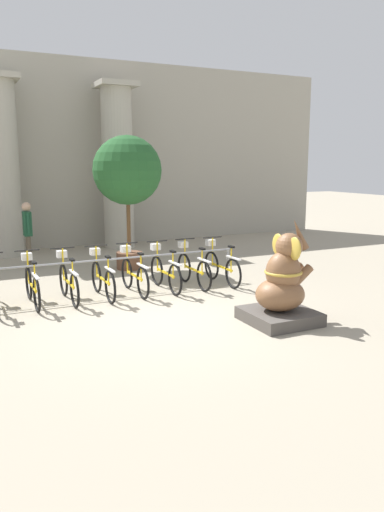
{
  "coord_description": "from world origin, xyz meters",
  "views": [
    {
      "loc": [
        -3.15,
        -7.88,
        2.71
      ],
      "look_at": [
        0.84,
        0.35,
        1.0
      ],
      "focal_mm": 35.0,
      "sensor_mm": 36.0,
      "label": 1
    }
  ],
  "objects_px": {
    "bicycle_6": "(193,268)",
    "bicycle_7": "(221,266)",
    "bicycle_2": "(68,281)",
    "elephant_statue": "(282,288)",
    "bicycle_5": "(165,272)",
    "person_pedestrian": "(27,228)",
    "potted_tree": "(127,174)",
    "bicycle_1": "(32,285)",
    "bicycle_4": "(134,274)",
    "bicycle_3": "(102,278)"
  },
  "relations": [
    {
      "from": "bicycle_6",
      "to": "bicycle_7",
      "type": "distance_m",
      "value": 0.69
    },
    {
      "from": "bicycle_2",
      "to": "elephant_statue",
      "type": "height_order",
      "value": "elephant_statue"
    },
    {
      "from": "bicycle_2",
      "to": "bicycle_7",
      "type": "relative_size",
      "value": 1.0
    },
    {
      "from": "bicycle_5",
      "to": "elephant_statue",
      "type": "bearing_deg",
      "value": -72.07
    },
    {
      "from": "person_pedestrian",
      "to": "potted_tree",
      "type": "bearing_deg",
      "value": -29.82
    },
    {
      "from": "bicycle_1",
      "to": "bicycle_4",
      "type": "bearing_deg",
      "value": 0.13
    },
    {
      "from": "bicycle_7",
      "to": "person_pedestrian",
      "type": "relative_size",
      "value": 0.98
    },
    {
      "from": "bicycle_4",
      "to": "person_pedestrian",
      "type": "distance_m",
      "value": 4.11
    },
    {
      "from": "bicycle_4",
      "to": "elephant_statue",
      "type": "bearing_deg",
      "value": -61.08
    },
    {
      "from": "bicycle_1",
      "to": "bicycle_7",
      "type": "xyz_separation_m",
      "value": [
        4.14,
        -0.05,
        0.0
      ]
    },
    {
      "from": "bicycle_1",
      "to": "bicycle_3",
      "type": "distance_m",
      "value": 1.38
    },
    {
      "from": "bicycle_7",
      "to": "potted_tree",
      "type": "height_order",
      "value": "potted_tree"
    },
    {
      "from": "bicycle_2",
      "to": "bicycle_5",
      "type": "xyz_separation_m",
      "value": [
        2.07,
        -0.01,
        0.0
      ]
    },
    {
      "from": "bicycle_1",
      "to": "bicycle_6",
      "type": "xyz_separation_m",
      "value": [
        3.45,
        -0.0,
        0.0
      ]
    },
    {
      "from": "bicycle_4",
      "to": "bicycle_6",
      "type": "bearing_deg",
      "value": -0.36
    },
    {
      "from": "bicycle_6",
      "to": "elephant_statue",
      "type": "height_order",
      "value": "elephant_statue"
    },
    {
      "from": "bicycle_2",
      "to": "bicycle_4",
      "type": "xyz_separation_m",
      "value": [
        1.38,
        0.02,
        0.0
      ]
    },
    {
      "from": "bicycle_3",
      "to": "person_pedestrian",
      "type": "relative_size",
      "value": 0.98
    },
    {
      "from": "bicycle_6",
      "to": "bicycle_4",
      "type": "bearing_deg",
      "value": 179.64
    },
    {
      "from": "bicycle_4",
      "to": "potted_tree",
      "type": "distance_m",
      "value": 3.24
    },
    {
      "from": "bicycle_1",
      "to": "bicycle_4",
      "type": "height_order",
      "value": "same"
    },
    {
      "from": "bicycle_4",
      "to": "bicycle_7",
      "type": "xyz_separation_m",
      "value": [
        2.07,
        -0.05,
        0.0
      ]
    },
    {
      "from": "elephant_statue",
      "to": "potted_tree",
      "type": "bearing_deg",
      "value": 99.72
    },
    {
      "from": "bicycle_2",
      "to": "bicycle_6",
      "type": "bearing_deg",
      "value": 0.3
    },
    {
      "from": "bicycle_3",
      "to": "bicycle_4",
      "type": "height_order",
      "value": "same"
    },
    {
      "from": "bicycle_2",
      "to": "bicycle_3",
      "type": "distance_m",
      "value": 0.69
    },
    {
      "from": "person_pedestrian",
      "to": "bicycle_4",
      "type": "bearing_deg",
      "value": -66.82
    },
    {
      "from": "bicycle_1",
      "to": "person_pedestrian",
      "type": "xyz_separation_m",
      "value": [
        0.47,
        3.74,
        0.63
      ]
    },
    {
      "from": "bicycle_2",
      "to": "potted_tree",
      "type": "bearing_deg",
      "value": 49.22
    },
    {
      "from": "bicycle_4",
      "to": "elephant_statue",
      "type": "relative_size",
      "value": 0.93
    },
    {
      "from": "bicycle_5",
      "to": "person_pedestrian",
      "type": "relative_size",
      "value": 0.98
    },
    {
      "from": "bicycle_6",
      "to": "potted_tree",
      "type": "bearing_deg",
      "value": 105.33
    },
    {
      "from": "bicycle_3",
      "to": "potted_tree",
      "type": "height_order",
      "value": "potted_tree"
    },
    {
      "from": "bicycle_2",
      "to": "elephant_statue",
      "type": "relative_size",
      "value": 0.93
    },
    {
      "from": "bicycle_1",
      "to": "bicycle_4",
      "type": "relative_size",
      "value": 1.0
    },
    {
      "from": "bicycle_4",
      "to": "bicycle_1",
      "type": "bearing_deg",
      "value": -179.87
    },
    {
      "from": "bicycle_4",
      "to": "bicycle_5",
      "type": "xyz_separation_m",
      "value": [
        0.69,
        -0.04,
        0.0
      ]
    },
    {
      "from": "potted_tree",
      "to": "bicycle_6",
      "type": "bearing_deg",
      "value": -74.67
    },
    {
      "from": "elephant_statue",
      "to": "person_pedestrian",
      "type": "height_order",
      "value": "elephant_statue"
    },
    {
      "from": "bicycle_4",
      "to": "bicycle_3",
      "type": "bearing_deg",
      "value": -176.65
    },
    {
      "from": "bicycle_1",
      "to": "potted_tree",
      "type": "xyz_separation_m",
      "value": [
        2.79,
        2.41,
        2.04
      ]
    },
    {
      "from": "potted_tree",
      "to": "bicycle_5",
      "type": "bearing_deg",
      "value": -90.64
    },
    {
      "from": "bicycle_1",
      "to": "elephant_statue",
      "type": "distance_m",
      "value": 4.75
    },
    {
      "from": "elephant_statue",
      "to": "potted_tree",
      "type": "distance_m",
      "value": 5.75
    },
    {
      "from": "bicycle_3",
      "to": "elephant_statue",
      "type": "distance_m",
      "value": 3.74
    },
    {
      "from": "elephant_statue",
      "to": "potted_tree",
      "type": "xyz_separation_m",
      "value": [
        -0.92,
        5.37,
        1.84
      ]
    },
    {
      "from": "bicycle_6",
      "to": "elephant_statue",
      "type": "relative_size",
      "value": 0.93
    },
    {
      "from": "bicycle_3",
      "to": "bicycle_2",
      "type": "bearing_deg",
      "value": 178.57
    },
    {
      "from": "bicycle_7",
      "to": "bicycle_4",
      "type": "bearing_deg",
      "value": 178.51
    },
    {
      "from": "bicycle_7",
      "to": "potted_tree",
      "type": "relative_size",
      "value": 0.49
    }
  ]
}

